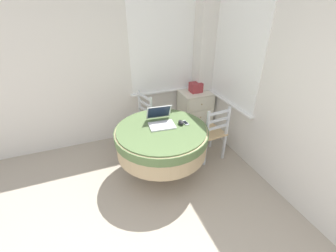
{
  "coord_description": "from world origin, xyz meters",
  "views": [
    {
      "loc": [
        0.09,
        -0.5,
        2.24
      ],
      "look_at": [
        1.06,
        1.99,
        0.68
      ],
      "focal_mm": 24.0,
      "sensor_mm": 36.0,
      "label": 1
    }
  ],
  "objects_px": {
    "cell_phone": "(185,123)",
    "dining_chair_near_back_window": "(139,122)",
    "corner_cabinet": "(195,111)",
    "dining_chair_near_right_window": "(211,133)",
    "computer_mouse": "(181,123)",
    "storage_box": "(196,87)",
    "laptop": "(161,121)",
    "round_dining_table": "(162,139)"
  },
  "relations": [
    {
      "from": "storage_box",
      "to": "dining_chair_near_right_window",
      "type": "bearing_deg",
      "value": -100.23
    },
    {
      "from": "laptop",
      "to": "dining_chair_near_right_window",
      "type": "height_order",
      "value": "laptop"
    },
    {
      "from": "dining_chair_near_back_window",
      "to": "corner_cabinet",
      "type": "height_order",
      "value": "dining_chair_near_back_window"
    },
    {
      "from": "cell_phone",
      "to": "storage_box",
      "type": "distance_m",
      "value": 1.13
    },
    {
      "from": "dining_chair_near_right_window",
      "to": "cell_phone",
      "type": "bearing_deg",
      "value": -170.36
    },
    {
      "from": "cell_phone",
      "to": "computer_mouse",
      "type": "bearing_deg",
      "value": -173.93
    },
    {
      "from": "computer_mouse",
      "to": "dining_chair_near_back_window",
      "type": "bearing_deg",
      "value": 114.0
    },
    {
      "from": "cell_phone",
      "to": "dining_chair_near_back_window",
      "type": "xyz_separation_m",
      "value": [
        -0.44,
        0.82,
        -0.32
      ]
    },
    {
      "from": "storage_box",
      "to": "round_dining_table",
      "type": "bearing_deg",
      "value": -136.0
    },
    {
      "from": "computer_mouse",
      "to": "cell_phone",
      "type": "height_order",
      "value": "computer_mouse"
    },
    {
      "from": "dining_chair_near_right_window",
      "to": "round_dining_table",
      "type": "bearing_deg",
      "value": -173.44
    },
    {
      "from": "round_dining_table",
      "to": "dining_chair_near_right_window",
      "type": "relative_size",
      "value": 1.36
    },
    {
      "from": "computer_mouse",
      "to": "dining_chair_near_right_window",
      "type": "bearing_deg",
      "value": 9.19
    },
    {
      "from": "dining_chair_near_back_window",
      "to": "dining_chair_near_right_window",
      "type": "distance_m",
      "value": 1.18
    },
    {
      "from": "corner_cabinet",
      "to": "round_dining_table",
      "type": "bearing_deg",
      "value": -136.44
    },
    {
      "from": "round_dining_table",
      "to": "corner_cabinet",
      "type": "xyz_separation_m",
      "value": [
        0.99,
        0.94,
        -0.22
      ]
    },
    {
      "from": "cell_phone",
      "to": "corner_cabinet",
      "type": "relative_size",
      "value": 0.17
    },
    {
      "from": "computer_mouse",
      "to": "storage_box",
      "type": "distance_m",
      "value": 1.17
    },
    {
      "from": "round_dining_table",
      "to": "storage_box",
      "type": "height_order",
      "value": "storage_box"
    },
    {
      "from": "dining_chair_near_back_window",
      "to": "corner_cabinet",
      "type": "xyz_separation_m",
      "value": [
        1.08,
        0.1,
        -0.06
      ]
    },
    {
      "from": "cell_phone",
      "to": "dining_chair_near_right_window",
      "type": "relative_size",
      "value": 0.14
    },
    {
      "from": "corner_cabinet",
      "to": "laptop",
      "type": "bearing_deg",
      "value": -139.09
    },
    {
      "from": "dining_chair_near_back_window",
      "to": "round_dining_table",
      "type": "bearing_deg",
      "value": -83.84
    },
    {
      "from": "dining_chair_near_right_window",
      "to": "storage_box",
      "type": "bearing_deg",
      "value": 79.77
    },
    {
      "from": "round_dining_table",
      "to": "dining_chair_near_back_window",
      "type": "relative_size",
      "value": 1.36
    },
    {
      "from": "dining_chair_near_back_window",
      "to": "storage_box",
      "type": "height_order",
      "value": "storage_box"
    },
    {
      "from": "round_dining_table",
      "to": "computer_mouse",
      "type": "height_order",
      "value": "computer_mouse"
    },
    {
      "from": "laptop",
      "to": "computer_mouse",
      "type": "distance_m",
      "value": 0.27
    },
    {
      "from": "laptop",
      "to": "dining_chair_near_back_window",
      "type": "xyz_separation_m",
      "value": [
        -0.12,
        0.72,
        -0.36
      ]
    },
    {
      "from": "laptop",
      "to": "corner_cabinet",
      "type": "relative_size",
      "value": 0.49
    },
    {
      "from": "cell_phone",
      "to": "dining_chair_near_right_window",
      "type": "distance_m",
      "value": 0.58
    },
    {
      "from": "cell_phone",
      "to": "dining_chair_near_back_window",
      "type": "relative_size",
      "value": 0.14
    },
    {
      "from": "cell_phone",
      "to": "dining_chair_near_back_window",
      "type": "bearing_deg",
      "value": 118.06
    },
    {
      "from": "laptop",
      "to": "cell_phone",
      "type": "xyz_separation_m",
      "value": [
        0.31,
        -0.1,
        -0.04
      ]
    },
    {
      "from": "dining_chair_near_back_window",
      "to": "dining_chair_near_right_window",
      "type": "xyz_separation_m",
      "value": [
        0.92,
        -0.74,
        0.0
      ]
    },
    {
      "from": "dining_chair_near_back_window",
      "to": "computer_mouse",
      "type": "bearing_deg",
      "value": -66.0
    },
    {
      "from": "computer_mouse",
      "to": "storage_box",
      "type": "height_order",
      "value": "storage_box"
    },
    {
      "from": "dining_chair_near_back_window",
      "to": "dining_chair_near_right_window",
      "type": "relative_size",
      "value": 1.0
    },
    {
      "from": "cell_phone",
      "to": "storage_box",
      "type": "relative_size",
      "value": 0.64
    },
    {
      "from": "dining_chair_near_back_window",
      "to": "dining_chair_near_right_window",
      "type": "bearing_deg",
      "value": -38.97
    },
    {
      "from": "computer_mouse",
      "to": "storage_box",
      "type": "xyz_separation_m",
      "value": [
        0.7,
        0.94,
        0.07
      ]
    },
    {
      "from": "cell_phone",
      "to": "laptop",
      "type": "bearing_deg",
      "value": 162.53
    }
  ]
}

